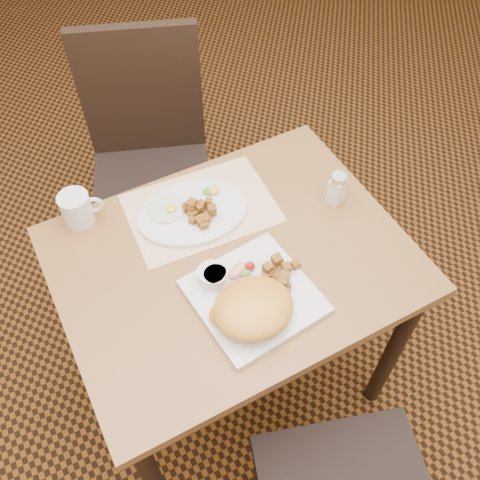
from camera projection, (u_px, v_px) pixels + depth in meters
name	position (u px, v px, depth m)	size (l,w,h in m)	color
ground	(235.00, 374.00, 1.99)	(8.00, 8.00, 0.00)	black
table	(233.00, 280.00, 1.48)	(0.90, 0.70, 0.75)	#955E2E
chair_far	(149.00, 153.00, 1.93)	(0.54, 0.55, 0.97)	black
placemat	(201.00, 209.00, 1.49)	(0.40, 0.28, 0.00)	white
plate_square	(254.00, 296.00, 1.31)	(0.28, 0.28, 0.02)	silver
plate_oval	(193.00, 213.00, 1.47)	(0.30, 0.23, 0.02)	silver
hollandaise_mound	(253.00, 309.00, 1.24)	(0.20, 0.17, 0.07)	orange
ramekin	(212.00, 276.00, 1.31)	(0.07, 0.08, 0.04)	silver
garnish_sq	(242.00, 269.00, 1.34)	(0.08, 0.05, 0.03)	#387223
fried_egg	(167.00, 209.00, 1.46)	(0.10, 0.10, 0.02)	white
garnish_ov	(212.00, 190.00, 1.50)	(0.06, 0.05, 0.02)	#387223
salt_shaker	(337.00, 188.00, 1.47)	(0.05, 0.05, 0.10)	white
coffee_mug	(77.00, 209.00, 1.43)	(0.11, 0.08, 0.09)	silver
home_fries_sq	(278.00, 275.00, 1.31)	(0.13, 0.11, 0.04)	#8D5416
home_fries_ov	(199.00, 210.00, 1.44)	(0.09, 0.10, 0.04)	#8D5416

